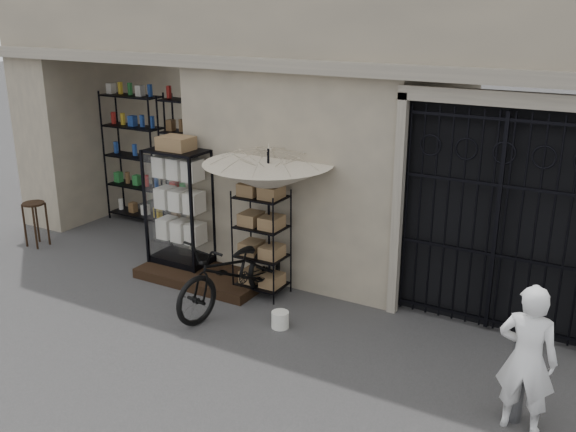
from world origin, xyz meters
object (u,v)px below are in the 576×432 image
Objects in this scene: display_cabinet at (179,213)px; white_bucket at (280,320)px; shopkeeper at (518,428)px; steel_bollard at (517,381)px; market_umbrella at (268,170)px; wooden_stool at (36,223)px; bicycle at (234,307)px; wire_rack at (262,244)px.

display_cabinet is 2.62m from white_bucket.
white_bucket is at bearing -10.15° from shopkeeper.
shopkeeper is at bearing -11.44° from white_bucket.
steel_bollard is 0.57× the size of shopkeeper.
wooden_stool is at bearing -175.69° from market_umbrella.
bicycle is 1.30× the size of shopkeeper.
wire_rack reaches higher than shopkeeper.
shopkeeper is (3.80, -1.46, -1.86)m from market_umbrella.
bicycle is at bearing 169.87° from steel_bollard.
wire_rack is at bearing 3.75° from wooden_stool.
wooden_stool reaches higher than white_bucket.
wire_rack reaches higher than white_bucket.
display_cabinet is 1.25× the size of shopkeeper.
wire_rack reaches higher than wooden_stool.
wire_rack is 4.05m from steel_bollard.
shopkeeper is at bearing -16.42° from display_cabinet.
wire_rack is 4.48m from wooden_stool.
display_cabinet is at bearing -171.65° from wire_rack.
wire_rack is 0.97m from bicycle.
wooden_stool is (-4.46, -0.29, -0.35)m from wire_rack.
market_umbrella reaches higher than wire_rack.
wire_rack is 4.21m from shopkeeper.
wooden_stool is (-4.55, -0.34, -1.45)m from market_umbrella.
wire_rack is 1.27m from white_bucket.
wooden_stool is at bearing -164.64° from wire_rack.
wooden_stool is 8.44m from shopkeeper.
wooden_stool is (-5.22, 0.49, 0.31)m from white_bucket.
wire_rack is at bearing 134.41° from white_bucket.
display_cabinet is at bearing 159.47° from white_bucket.
wooden_stool is at bearing -173.54° from display_cabinet.
white_bucket is at bearing -5.33° from wooden_stool.
white_bucket is at bearing 170.49° from steel_bollard.
market_umbrella is at bearing 82.97° from bicycle.
display_cabinet is 1.25× the size of wire_rack.
steel_bollard is at bearing -0.50° from bicycle.
bicycle is 4.01m from steel_bollard.
steel_bollard reaches higher than wooden_stool.
bicycle is at bearing -87.80° from wire_rack.
market_umbrella is 11.28× the size of white_bucket.
shopkeeper is (3.90, -1.41, -0.77)m from wire_rack.
market_umbrella is at bearing 4.31° from wooden_stool.
steel_bollard is at bearing -19.81° from market_umbrella.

